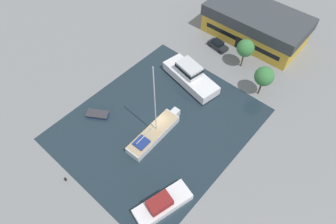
{
  "coord_description": "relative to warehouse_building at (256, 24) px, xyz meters",
  "views": [
    {
      "loc": [
        20.02,
        -20.35,
        40.45
      ],
      "look_at": [
        0.0,
        2.31,
        1.0
      ],
      "focal_mm": 32.0,
      "sensor_mm": 36.0,
      "label": 1
    }
  ],
  "objects": [
    {
      "name": "ground_plane",
      "position": [
        0.44,
        -29.71,
        -3.1
      ],
      "size": [
        440.0,
        440.0,
        0.0
      ],
      "primitive_type": "plane",
      "color": "gray"
    },
    {
      "name": "water_canal",
      "position": [
        0.44,
        -29.71,
        -3.09
      ],
      "size": [
        25.95,
        30.77,
        0.01
      ],
      "primitive_type": "cube",
      "color": "#1E2D38",
      "rests_on": "ground"
    },
    {
      "name": "warehouse_building",
      "position": [
        0.0,
        0.0,
        0.0
      ],
      "size": [
        20.35,
        11.01,
        6.11
      ],
      "rotation": [
        0.0,
        0.0,
        0.02
      ],
      "color": "gold",
      "rests_on": "ground"
    },
    {
      "name": "quay_tree_near_building",
      "position": [
        3.02,
        -9.03,
        1.27
      ],
      "size": [
        3.24,
        3.24,
        6.01
      ],
      "color": "brown",
      "rests_on": "ground"
    },
    {
      "name": "quay_tree_by_water",
      "position": [
        9.23,
        -12.98,
        1.21
      ],
      "size": [
        3.32,
        3.32,
        5.99
      ],
      "color": "brown",
      "rests_on": "ground"
    },
    {
      "name": "parked_car",
      "position": [
        -3.42,
        -7.83,
        -2.28
      ],
      "size": [
        4.42,
        2.39,
        1.64
      ],
      "rotation": [
        0.0,
        0.0,
        4.57
      ],
      "color": "#1E2328",
      "rests_on": "ground"
    },
    {
      "name": "sailboat_moored",
      "position": [
        1.46,
        -31.88,
        -2.32
      ],
      "size": [
        3.06,
        11.17,
        14.77
      ],
      "rotation": [
        0.0,
        0.0,
        0.03
      ],
      "color": "silver",
      "rests_on": "water_canal"
    },
    {
      "name": "motor_cruiser",
      "position": [
        -1.8,
        -18.81,
        -1.7
      ],
      "size": [
        12.02,
        6.19,
        3.84
      ],
      "rotation": [
        0.0,
        0.0,
        1.39
      ],
      "color": "white",
      "rests_on": "water_canal"
    },
    {
      "name": "small_dinghy",
      "position": [
        -8.5,
        -35.21,
        -2.82
      ],
      "size": [
        3.99,
        3.41,
        0.54
      ],
      "rotation": [
        0.0,
        0.0,
        2.14
      ],
      "color": "#19234C",
      "rests_on": "water_canal"
    },
    {
      "name": "cabin_boat",
      "position": [
        10.17,
        -39.6,
        -2.18
      ],
      "size": [
        4.92,
        8.57,
        2.49
      ],
      "rotation": [
        0.0,
        0.0,
        -0.26
      ],
      "color": "white",
      "rests_on": "water_canal"
    },
    {
      "name": "mooring_bollard",
      "position": [
        -2.91,
        -45.98,
        -2.73
      ],
      "size": [
        0.35,
        0.35,
        0.69
      ],
      "color": "black",
      "rests_on": "ground"
    }
  ]
}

